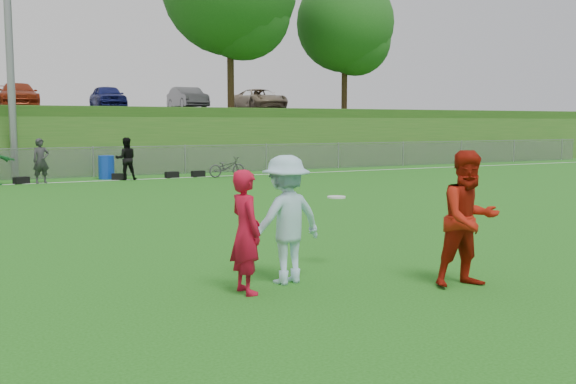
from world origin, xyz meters
TOP-DOWN VIEW (x-y plane):
  - ground at (0.00, 0.00)m, footprint 120.00×120.00m
  - sideline_far at (0.00, 18.00)m, footprint 60.00×0.10m
  - fence at (0.00, 20.00)m, footprint 58.00×0.06m
  - light_pole at (-3.00, 20.80)m, footprint 1.20×0.40m
  - berm at (0.00, 31.00)m, footprint 120.00×18.00m
  - parking_lot at (0.00, 33.00)m, footprint 120.00×12.00m
  - tree_green_far at (16.16, 25.92)m, footprint 5.88×5.88m
  - car_row at (-1.17, 32.00)m, footprint 32.04×5.18m
  - spectator_row at (-3.18, 18.00)m, footprint 8.03×0.93m
  - gear_bags at (1.12, 18.10)m, footprint 7.52×0.49m
  - player_red_left at (-1.45, 0.05)m, footprint 0.44×0.63m
  - player_red_center at (1.46, -1.00)m, footprint 1.01×0.83m
  - player_blue at (-0.72, 0.32)m, footprint 1.28×0.87m
  - frisbee at (0.42, 0.85)m, footprint 0.29×0.29m
  - recycling_bin at (0.31, 18.81)m, footprint 0.65×0.65m
  - bicycle at (5.01, 17.46)m, footprint 1.66×0.69m

SIDE VIEW (x-z plane):
  - ground at x=0.00m, z-range 0.00..0.00m
  - sideline_far at x=0.00m, z-range 0.00..0.01m
  - gear_bags at x=1.12m, z-range 0.00..0.26m
  - bicycle at x=5.01m, z-range 0.00..0.85m
  - recycling_bin at x=0.31m, z-range 0.00..0.95m
  - fence at x=0.00m, z-range 0.00..1.30m
  - player_red_left at x=-1.45m, z-range 0.00..1.66m
  - spectator_row at x=-3.18m, z-range 0.00..1.69m
  - player_blue at x=-0.72m, z-range 0.00..1.82m
  - player_red_center at x=1.46m, z-range 0.00..1.90m
  - frisbee at x=0.42m, z-range 1.10..1.13m
  - berm at x=0.00m, z-range 0.00..3.00m
  - parking_lot at x=0.00m, z-range 3.00..3.10m
  - car_row at x=-1.17m, z-range 3.10..4.54m
  - light_pole at x=-3.00m, z-range 0.63..12.78m
  - tree_green_far at x=16.16m, z-range 3.87..12.06m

